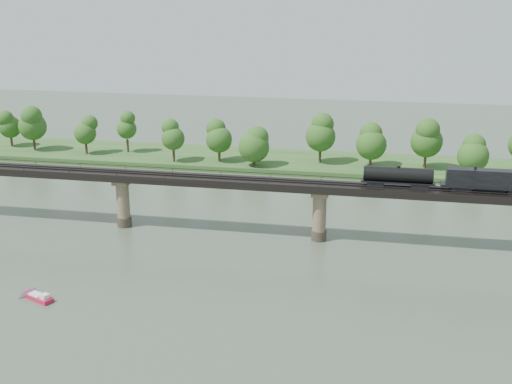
# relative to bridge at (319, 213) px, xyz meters

# --- Properties ---
(ground) EXTENTS (400.00, 400.00, 0.00)m
(ground) POSITION_rel_bridge_xyz_m (0.00, -30.00, -5.46)
(ground) COLOR #394738
(ground) RESTS_ON ground
(far_bank) EXTENTS (300.00, 24.00, 1.60)m
(far_bank) POSITION_rel_bridge_xyz_m (0.00, 55.00, -4.66)
(far_bank) COLOR #2B5120
(far_bank) RESTS_ON ground
(bridge) EXTENTS (236.00, 30.00, 11.50)m
(bridge) POSITION_rel_bridge_xyz_m (0.00, 0.00, 0.00)
(bridge) COLOR #473A2D
(bridge) RESTS_ON ground
(bridge_superstructure) EXTENTS (220.00, 4.90, 0.75)m
(bridge_superstructure) POSITION_rel_bridge_xyz_m (0.00, 0.00, 6.33)
(bridge_superstructure) COLOR black
(bridge_superstructure) RESTS_ON bridge
(far_treeline) EXTENTS (289.06, 17.54, 13.60)m
(far_treeline) POSITION_rel_bridge_xyz_m (-8.21, 50.52, 3.37)
(far_treeline) COLOR #382619
(far_treeline) RESTS_ON far_bank
(motorboat) EXTENTS (5.16, 3.57, 1.36)m
(motorboat) POSITION_rel_bridge_xyz_m (-40.25, -33.90, -4.99)
(motorboat) COLOR #BD153A
(motorboat) RESTS_ON ground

